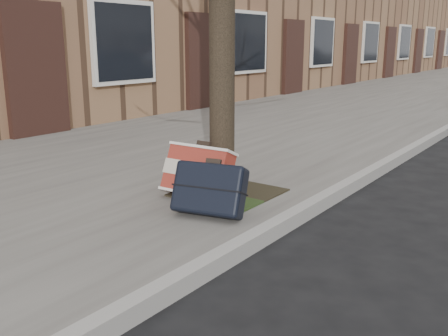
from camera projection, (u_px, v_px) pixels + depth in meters
The scene contains 5 objects.
ground at pixel (401, 333), 2.66m from camera, with size 120.00×120.00×0.00m, color black.
near_sidewalk at pixel (431, 87), 16.48m from camera, with size 5.00×70.00×0.12m, color slate.
dirt_patch at pixel (228, 192), 4.71m from camera, with size 0.85×0.85×0.01m, color black.
suitcase_red at pixel (198, 172), 4.51m from camera, with size 0.63×0.17×0.46m, color maroon.
suitcase_navy at pixel (210, 189), 4.05m from camera, with size 0.59×0.19×0.42m, color black.
Camera 1 is at (0.64, -2.46, 1.51)m, focal length 40.00 mm.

